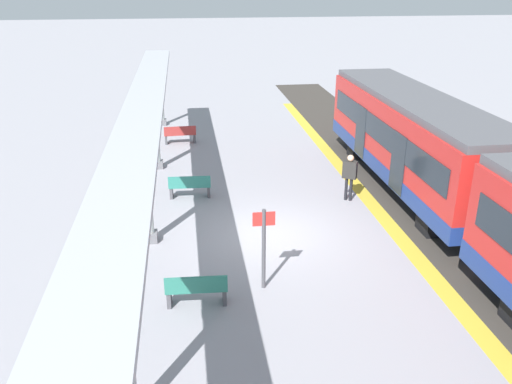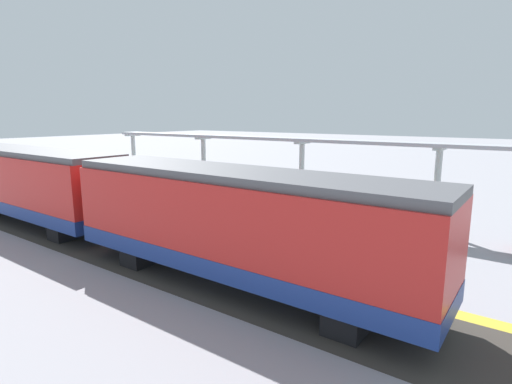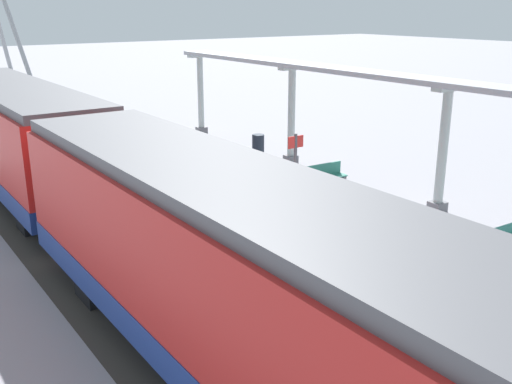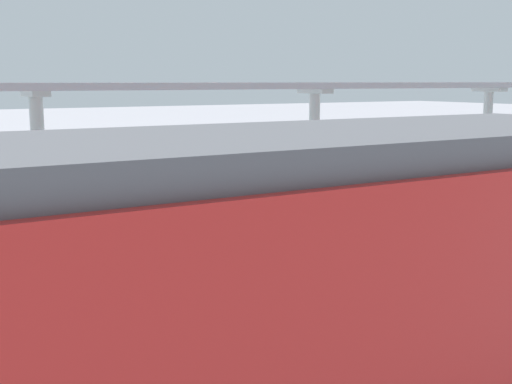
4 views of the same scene
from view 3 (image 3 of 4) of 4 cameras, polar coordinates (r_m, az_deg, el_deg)
The scene contains 13 objects.
ground_plane at distance 15.65m, azimuth 8.57°, elevation -4.42°, with size 176.00×176.00×0.00m, color gray.
tactile_edge_strip at distance 13.45m, azimuth -3.66°, elevation -8.03°, with size 0.53×35.28×0.01m, color gold.
trackbed at distance 12.68m, azimuth -10.96°, elevation -10.01°, with size 3.20×47.28×0.01m, color #38332D.
train_near_carriage at distance 9.29m, azimuth -3.11°, elevation -7.81°, with size 2.65×11.73×3.48m.
train_far_carriage at distance 20.34m, azimuth -22.04°, elevation 5.00°, with size 2.65×11.73×3.48m.
canopy_pillar_third at distance 17.74m, azimuth 17.69°, elevation 3.91°, with size 1.10×0.44×3.69m.
canopy_pillar_fourth at distance 22.53m, azimuth 3.47°, elevation 7.47°, with size 1.10×0.44×3.69m.
canopy_pillar_fifth at distance 28.16m, azimuth -5.40°, elevation 9.45°, with size 1.10×0.44×3.69m.
canopy_beam at distance 17.52m, azimuth 17.83°, elevation 10.07°, with size 1.20×28.18×0.16m, color #A8AAB2.
bench_mid_platform at distance 19.49m, azimuth 6.68°, elevation 1.47°, with size 1.52×0.51×0.86m.
trash_bin at distance 23.38m, azimuth 0.21°, elevation 4.42°, with size 0.48×0.48×0.98m, color #212935.
platform_info_sign at distance 17.76m, azimuth 3.83°, elevation 2.92°, with size 0.56×0.10×2.20m.
passenger_waiting_near_edge at distance 11.70m, azimuth 5.34°, elevation -6.44°, with size 0.53×0.45×1.70m.
Camera 3 is at (-10.17, -10.38, 5.80)m, focal length 41.18 mm.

